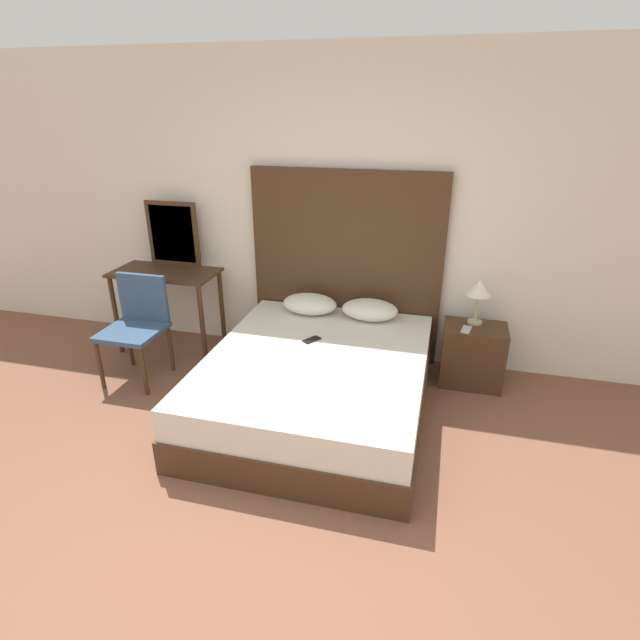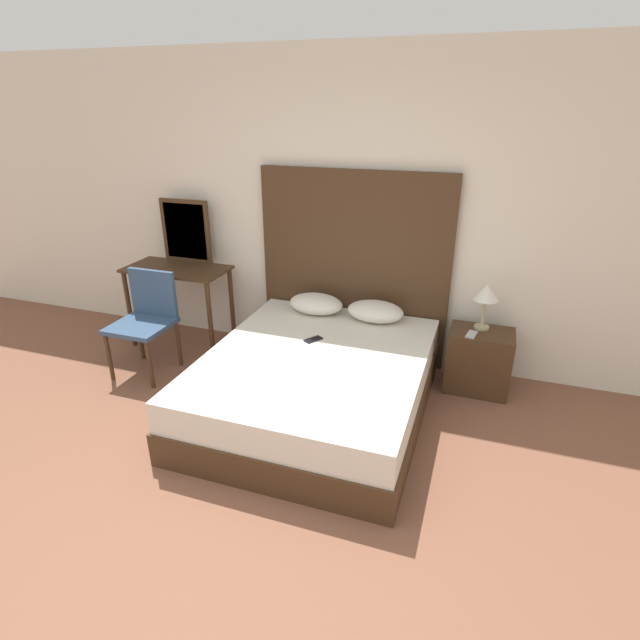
{
  "view_description": "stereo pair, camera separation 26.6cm",
  "coord_description": "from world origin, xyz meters",
  "px_view_note": "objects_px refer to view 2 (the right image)",
  "views": [
    {
      "loc": [
        0.89,
        -1.53,
        2.25
      ],
      "look_at": [
        0.02,
        1.8,
        0.74
      ],
      "focal_mm": 28.0,
      "sensor_mm": 36.0,
      "label": 1
    },
    {
      "loc": [
        1.14,
        -1.45,
        2.25
      ],
      "look_at": [
        0.02,
        1.8,
        0.74
      ],
      "focal_mm": 28.0,
      "sensor_mm": 36.0,
      "label": 2
    }
  ],
  "objects_px": {
    "nightstand": "(478,361)",
    "bed": "(316,383)",
    "table_lamp": "(486,294)",
    "phone_on_nightstand": "(472,334)",
    "phone_on_bed": "(313,339)",
    "chair": "(146,315)",
    "vanity_desk": "(178,282)"
  },
  "relations": [
    {
      "from": "nightstand",
      "to": "phone_on_nightstand",
      "type": "distance_m",
      "value": 0.3
    },
    {
      "from": "table_lamp",
      "to": "vanity_desk",
      "type": "bearing_deg",
      "value": -177.54
    },
    {
      "from": "bed",
      "to": "phone_on_bed",
      "type": "distance_m",
      "value": 0.36
    },
    {
      "from": "phone_on_bed",
      "to": "table_lamp",
      "type": "xyz_separation_m",
      "value": [
        1.27,
        0.58,
        0.34
      ]
    },
    {
      "from": "bed",
      "to": "phone_on_bed",
      "type": "xyz_separation_m",
      "value": [
        -0.11,
        0.24,
        0.25
      ]
    },
    {
      "from": "table_lamp",
      "to": "phone_on_nightstand",
      "type": "xyz_separation_m",
      "value": [
        -0.07,
        -0.16,
        -0.29
      ]
    },
    {
      "from": "vanity_desk",
      "to": "nightstand",
      "type": "bearing_deg",
      "value": 0.98
    },
    {
      "from": "phone_on_nightstand",
      "to": "chair",
      "type": "height_order",
      "value": "chair"
    },
    {
      "from": "phone_on_bed",
      "to": "phone_on_nightstand",
      "type": "height_order",
      "value": "phone_on_nightstand"
    },
    {
      "from": "phone_on_bed",
      "to": "phone_on_nightstand",
      "type": "bearing_deg",
      "value": 19.28
    },
    {
      "from": "nightstand",
      "to": "bed",
      "type": "bearing_deg",
      "value": -147.42
    },
    {
      "from": "table_lamp",
      "to": "chair",
      "type": "xyz_separation_m",
      "value": [
        -2.8,
        -0.66,
        -0.31
      ]
    },
    {
      "from": "bed",
      "to": "table_lamp",
      "type": "height_order",
      "value": "table_lamp"
    },
    {
      "from": "table_lamp",
      "to": "bed",
      "type": "bearing_deg",
      "value": -144.67
    },
    {
      "from": "nightstand",
      "to": "chair",
      "type": "distance_m",
      "value": 2.89
    },
    {
      "from": "phone_on_bed",
      "to": "nightstand",
      "type": "bearing_deg",
      "value": 21.74
    },
    {
      "from": "phone_on_bed",
      "to": "chair",
      "type": "bearing_deg",
      "value": -177.07
    },
    {
      "from": "nightstand",
      "to": "table_lamp",
      "type": "height_order",
      "value": "table_lamp"
    },
    {
      "from": "nightstand",
      "to": "phone_on_nightstand",
      "type": "relative_size",
      "value": 3.32
    },
    {
      "from": "table_lamp",
      "to": "phone_on_nightstand",
      "type": "height_order",
      "value": "table_lamp"
    },
    {
      "from": "nightstand",
      "to": "vanity_desk",
      "type": "xyz_separation_m",
      "value": [
        -2.84,
        -0.05,
        0.39
      ]
    },
    {
      "from": "phone_on_bed",
      "to": "chair",
      "type": "relative_size",
      "value": 0.18
    },
    {
      "from": "bed",
      "to": "phone_on_bed",
      "type": "relative_size",
      "value": 12.15
    },
    {
      "from": "nightstand",
      "to": "table_lamp",
      "type": "relative_size",
      "value": 1.39
    },
    {
      "from": "phone_on_nightstand",
      "to": "phone_on_bed",
      "type": "bearing_deg",
      "value": -160.72
    },
    {
      "from": "phone_on_bed",
      "to": "vanity_desk",
      "type": "distance_m",
      "value": 1.63
    },
    {
      "from": "phone_on_nightstand",
      "to": "bed",
      "type": "bearing_deg",
      "value": -148.9
    },
    {
      "from": "table_lamp",
      "to": "phone_on_nightstand",
      "type": "relative_size",
      "value": 2.39
    },
    {
      "from": "table_lamp",
      "to": "chair",
      "type": "bearing_deg",
      "value": -166.7
    },
    {
      "from": "chair",
      "to": "phone_on_bed",
      "type": "bearing_deg",
      "value": 2.93
    },
    {
      "from": "bed",
      "to": "vanity_desk",
      "type": "height_order",
      "value": "vanity_desk"
    },
    {
      "from": "nightstand",
      "to": "chair",
      "type": "bearing_deg",
      "value": -168.18
    }
  ]
}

